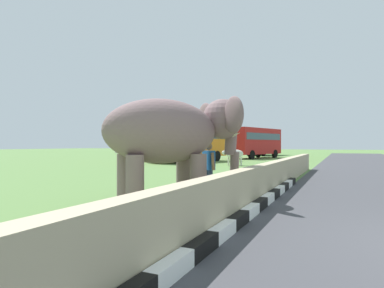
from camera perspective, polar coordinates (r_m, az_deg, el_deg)
The scene contains 9 objects.
striped_curb at distance 6.03m, azimuth 6.89°, elevation -14.13°, with size 16.20×0.20×0.24m.
barrier_parapet at distance 8.26m, azimuth 10.00°, elevation -7.64°, with size 28.00×0.36×1.00m, color tan.
elephant at distance 8.65m, azimuth -3.12°, elevation 1.93°, with size 3.92×3.71×2.90m.
person_handler at distance 9.84m, azimuth 2.96°, elevation -3.94°, with size 0.47×0.56×1.66m.
bus_orange at distance 29.81m, azimuth -0.56°, elevation 0.82°, with size 8.96×4.66×3.50m.
bus_red at distance 38.70m, azimuth 11.06°, elevation 0.60°, with size 8.78×4.78×3.50m.
bus_white at distance 49.52m, azimuth 12.40°, elevation 0.44°, with size 8.55×3.72×3.50m.
cow_near at distance 24.66m, azimuth 7.47°, elevation -1.79°, with size 1.72×1.53×1.23m.
hill_east at distance 69.42m, azimuth -3.64°, elevation -1.45°, with size 26.86×21.49×14.75m.
Camera 1 is at (-5.91, 2.16, 1.58)m, focal length 30.21 mm.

